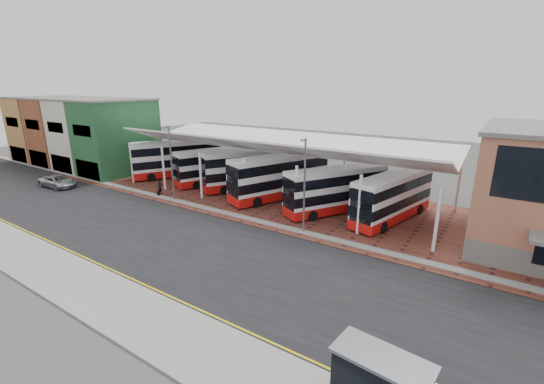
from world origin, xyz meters
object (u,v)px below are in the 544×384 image
(bus_3, at_px, (279,177))
(bus_5, at_px, (393,197))
(bus_0, at_px, (177,159))
(silver_car, at_px, (58,181))
(pedestrian, at_px, (160,187))
(bus_1, at_px, (217,166))
(bus_2, at_px, (249,169))
(bus_4, at_px, (336,190))

(bus_3, distance_m, bus_5, 12.27)
(bus_0, bearing_deg, silver_car, -94.71)
(bus_3, bearing_deg, pedestrian, -129.86)
(bus_0, distance_m, bus_3, 17.00)
(bus_0, height_order, bus_1, bus_0)
(bus_0, bearing_deg, bus_2, 32.60)
(bus_2, height_order, bus_4, bus_2)
(bus_2, xyz_separation_m, pedestrian, (-6.95, -7.76, -1.51))
(bus_2, distance_m, bus_3, 5.26)
(bus_0, bearing_deg, bus_3, 27.14)
(silver_car, bearing_deg, bus_4, -76.28)
(bus_1, relative_size, bus_5, 0.99)
(bus_3, distance_m, bus_4, 7.08)
(bus_4, bearing_deg, bus_2, -159.11)
(bus_5, bearing_deg, silver_car, -150.05)
(bus_3, height_order, bus_4, bus_3)
(bus_2, relative_size, bus_3, 0.94)
(bus_5, xyz_separation_m, pedestrian, (-24.30, -6.58, -1.33))
(bus_1, bearing_deg, bus_4, 17.08)
(bus_4, height_order, bus_5, bus_4)
(bus_4, relative_size, silver_car, 2.02)
(bus_2, distance_m, bus_4, 12.29)
(bus_5, bearing_deg, bus_0, -168.02)
(bus_0, xyz_separation_m, pedestrian, (4.95, -7.13, -1.57))
(bus_1, distance_m, silver_car, 19.48)
(silver_car, relative_size, pedestrian, 3.14)
(bus_1, xyz_separation_m, bus_3, (9.97, -1.01, 0.21))
(bus_1, relative_size, silver_car, 2.07)
(bus_0, xyz_separation_m, bus_5, (29.25, -0.56, -0.24))
(silver_car, bearing_deg, bus_2, -62.32)
(bus_5, bearing_deg, bus_4, -157.57)
(bus_0, relative_size, bus_5, 1.07)
(bus_3, relative_size, bus_4, 1.12)
(pedestrian, bearing_deg, silver_car, 107.63)
(bus_3, bearing_deg, bus_2, -172.79)
(bus_2, height_order, silver_car, bus_2)
(bus_2, relative_size, bus_5, 1.03)
(silver_car, xyz_separation_m, pedestrian, (13.07, 4.76, 0.14))
(bus_2, distance_m, bus_5, 17.39)
(bus_2, relative_size, silver_car, 2.14)
(bus_1, xyz_separation_m, silver_car, (-15.13, -12.18, -1.49))
(bus_0, distance_m, bus_1, 7.02)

